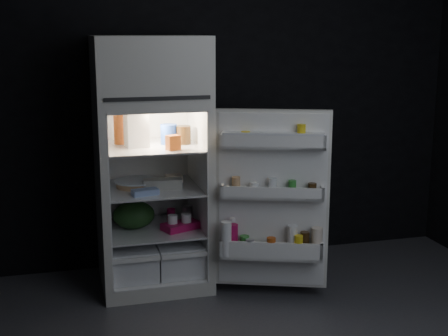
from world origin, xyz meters
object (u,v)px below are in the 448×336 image
object	(u,v)px
egg_carton	(163,184)
yogurt_tray	(181,226)
refrigerator	(151,154)
milk_jug	(136,129)
fridge_door	(272,203)

from	to	relation	value
egg_carton	yogurt_tray	size ratio (longest dim) A/B	1.02
refrigerator	milk_jug	size ratio (longest dim) A/B	7.42
milk_jug	yogurt_tray	bearing A→B (deg)	-22.23
fridge_door	yogurt_tray	size ratio (longest dim) A/B	4.64
fridge_door	yogurt_tray	distance (m)	0.71
refrigerator	fridge_door	bearing A→B (deg)	-34.89
refrigerator	egg_carton	xyz separation A→B (m)	(0.06, -0.10, -0.19)
milk_jug	egg_carton	size ratio (longest dim) A/B	0.90
fridge_door	yogurt_tray	xyz separation A→B (m)	(-0.55, 0.38, -0.24)
refrigerator	yogurt_tray	size ratio (longest dim) A/B	6.78
refrigerator	egg_carton	bearing A→B (deg)	-58.84
fridge_door	yogurt_tray	bearing A→B (deg)	145.04
fridge_door	yogurt_tray	world-z (taller)	fridge_door
yogurt_tray	fridge_door	bearing A→B (deg)	-56.70
fridge_door	refrigerator	bearing A→B (deg)	145.11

